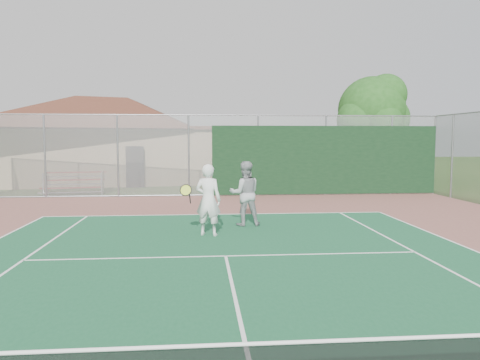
% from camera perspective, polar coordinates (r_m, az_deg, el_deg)
% --- Properties ---
extents(back_fence, '(20.08, 0.11, 3.53)m').
position_cam_1_polar(back_fence, '(20.39, 2.51, 2.75)').
color(back_fence, gray).
rests_on(back_fence, ground).
extents(clubhouse, '(14.33, 10.55, 5.73)m').
position_cam_1_polar(clubhouse, '(28.69, -15.66, 5.69)').
color(clubhouse, tan).
rests_on(clubhouse, ground).
extents(bleachers, '(2.78, 1.82, 0.98)m').
position_cam_1_polar(bleachers, '(22.49, -19.56, -0.26)').
color(bleachers, '#A22E25').
rests_on(bleachers, ground).
extents(tree, '(4.28, 4.06, 5.97)m').
position_cam_1_polar(tree, '(26.72, 15.96, 7.94)').
color(tree, '#332412').
rests_on(tree, ground).
extents(player_white_front, '(1.13, 0.78, 1.83)m').
position_cam_1_polar(player_white_front, '(11.90, -3.94, -2.49)').
color(player_white_front, silver).
rests_on(player_white_front, ground).
extents(player_grey_back, '(0.92, 0.74, 1.83)m').
position_cam_1_polar(player_grey_back, '(13.24, 0.60, -1.73)').
color(player_grey_back, '#9C9EA1').
rests_on(player_grey_back, ground).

